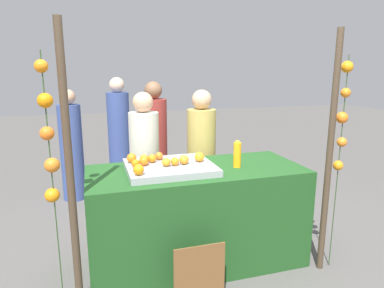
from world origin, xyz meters
name	(u,v)px	position (x,y,z in m)	size (l,w,h in m)	color
ground_plane	(196,260)	(0.00, 0.00, 0.00)	(24.00, 24.00, 0.00)	#565451
stall_counter	(197,216)	(0.00, 0.00, 0.46)	(1.98, 0.84, 0.93)	#1E4C1E
orange_tray	(170,167)	(-0.25, 0.01, 0.96)	(0.77, 0.65, 0.06)	#9EA0A5
orange_0	(159,156)	(-0.31, 0.18, 1.03)	(0.07, 0.07, 0.07)	orange
orange_1	(152,158)	(-0.39, 0.11, 1.03)	(0.08, 0.08, 0.08)	orange
orange_2	(166,162)	(-0.30, -0.05, 1.03)	(0.08, 0.08, 0.08)	orange
orange_3	(199,157)	(0.03, 0.02, 1.03)	(0.09, 0.09, 0.09)	orange
orange_4	(136,163)	(-0.56, 0.00, 1.03)	(0.07, 0.07, 0.07)	orange
orange_5	(144,159)	(-0.47, 0.10, 1.03)	(0.08, 0.08, 0.08)	orange
orange_6	(139,170)	(-0.56, -0.23, 1.03)	(0.09, 0.09, 0.09)	orange
orange_7	(144,161)	(-0.48, 0.03, 1.03)	(0.08, 0.08, 0.08)	orange
orange_8	(132,158)	(-0.57, 0.16, 1.03)	(0.09, 0.09, 0.09)	orange
orange_9	(184,160)	(-0.13, -0.03, 1.03)	(0.09, 0.09, 0.09)	orange
orange_10	(175,161)	(-0.22, -0.04, 1.03)	(0.07, 0.07, 0.07)	orange
juice_bottle	(237,155)	(0.37, -0.06, 1.05)	(0.07, 0.07, 0.25)	#FCA616
chalkboard_sign	(199,277)	(-0.18, -0.64, 0.26)	(0.41, 0.03, 0.54)	brown
vendor_left	(145,170)	(-0.37, 0.70, 0.74)	(0.32, 0.32, 1.59)	beige
vendor_right	(201,165)	(0.28, 0.69, 0.75)	(0.32, 0.32, 1.61)	tan
crowd_person_0	(72,149)	(-1.19, 2.06, 0.73)	(0.31, 0.31, 1.56)	#384C8C
crowd_person_1	(155,150)	(-0.12, 1.45, 0.78)	(0.34, 0.34, 1.67)	maroon
crowd_person_2	(119,136)	(-0.49, 2.49, 0.79)	(0.34, 0.34, 1.70)	#384C8C
canopy_post_left	(70,179)	(-1.07, -0.46, 1.08)	(0.06, 0.06, 2.15)	#473828
canopy_post_right	(329,157)	(1.07, -0.46, 1.08)	(0.06, 0.06, 2.15)	#473828
garland_strand_left	(48,141)	(-1.18, -0.50, 1.36)	(0.12, 0.11, 1.94)	#2D4C23
garland_strand_right	(343,117)	(1.17, -0.46, 1.42)	(0.11, 0.10, 1.94)	#2D4C23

